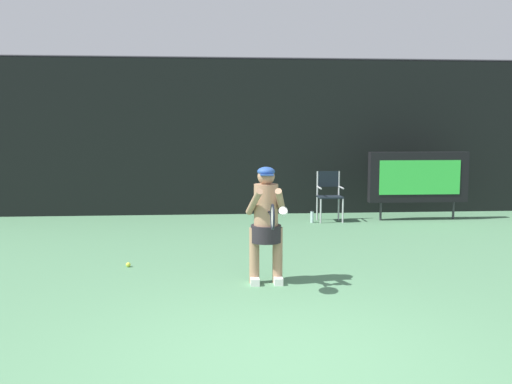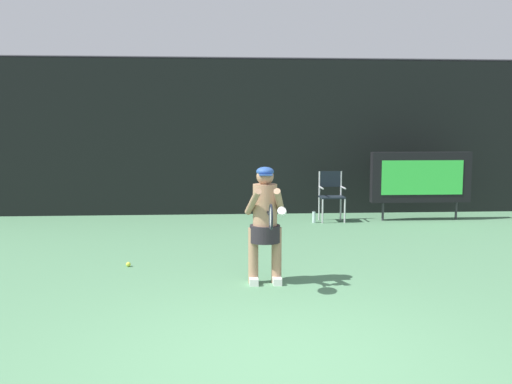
{
  "view_description": "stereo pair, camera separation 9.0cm",
  "coord_description": "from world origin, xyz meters",
  "views": [
    {
      "loc": [
        -0.59,
        -4.48,
        1.95
      ],
      "look_at": [
        0.05,
        3.67,
        1.05
      ],
      "focal_mm": 38.79,
      "sensor_mm": 36.0,
      "label": 1
    },
    {
      "loc": [
        -0.5,
        -4.48,
        1.95
      ],
      "look_at": [
        0.05,
        3.67,
        1.05
      ],
      "focal_mm": 38.79,
      "sensor_mm": 36.0,
      "label": 2
    }
  ],
  "objects": [
    {
      "name": "ground",
      "position": [
        0.0,
        -0.19,
        -0.01
      ],
      "size": [
        18.0,
        22.0,
        0.03
      ],
      "color": "#4D7D57"
    },
    {
      "name": "backdrop_screen",
      "position": [
        0.0,
        8.5,
        1.81
      ],
      "size": [
        18.0,
        0.12,
        3.66
      ],
      "color": "black",
      "rests_on": "ground"
    },
    {
      "name": "tennis_ball_loose",
      "position": [
        -1.82,
        3.45,
        0.03
      ],
      "size": [
        0.07,
        0.07,
        0.07
      ],
      "color": "#CCDB3D",
      "rests_on": "ground"
    },
    {
      "name": "water_bottle",
      "position": [
        1.53,
        7.09,
        0.12
      ],
      "size": [
        0.07,
        0.07,
        0.27
      ],
      "color": "silver",
      "rests_on": "ground"
    },
    {
      "name": "tennis_racket",
      "position": [
        0.11,
        1.92,
        0.95
      ],
      "size": [
        0.03,
        0.6,
        0.31
      ],
      "rotation": [
        0.0,
        0.0,
        0.23
      ],
      "color": "black"
    },
    {
      "name": "umpire_chair",
      "position": [
        1.94,
        7.29,
        0.62
      ],
      "size": [
        0.52,
        0.44,
        1.08
      ],
      "color": "#B7B7BC",
      "rests_on": "ground"
    },
    {
      "name": "tennis_player",
      "position": [
        0.08,
        2.45,
        0.82
      ],
      "size": [
        0.53,
        0.6,
        1.5
      ],
      "color": "white",
      "rests_on": "ground"
    },
    {
      "name": "scoreboard",
      "position": [
        3.91,
        7.28,
        0.95
      ],
      "size": [
        2.2,
        0.21,
        1.5
      ],
      "color": "black",
      "rests_on": "ground"
    }
  ]
}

